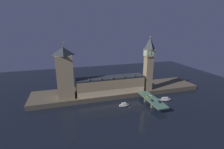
# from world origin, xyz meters

# --- Properties ---
(ground_plane) EXTENTS (400.00, 400.00, 0.00)m
(ground_plane) POSITION_xyz_m (0.00, 0.00, 0.00)
(ground_plane) COLOR black
(embankment) EXTENTS (220.00, 42.00, 5.73)m
(embankment) POSITION_xyz_m (0.00, 39.00, 2.87)
(embankment) COLOR brown
(embankment) RESTS_ON ground_plane
(parliament_hall) EXTENTS (83.87, 17.57, 24.56)m
(parliament_hall) POSITION_xyz_m (-13.24, 29.11, 15.95)
(parliament_hall) COLOR tan
(parliament_hall) RESTS_ON embankment
(clock_tower) EXTENTS (11.42, 11.53, 68.44)m
(clock_tower) POSITION_xyz_m (36.01, 26.13, 41.90)
(clock_tower) COLOR tan
(clock_tower) RESTS_ON embankment
(victoria_tower) EXTENTS (18.32, 18.32, 64.76)m
(victoria_tower) POSITION_xyz_m (-66.84, 30.48, 35.27)
(victoria_tower) COLOR tan
(victoria_tower) RESTS_ON embankment
(bridge) EXTENTS (12.96, 46.00, 6.69)m
(bridge) POSITION_xyz_m (26.07, -5.00, 4.96)
(bridge) COLOR #4C7560
(bridge) RESTS_ON ground_plane
(car_northbound_lead) EXTENTS (2.08, 3.90, 1.47)m
(car_northbound_lead) POSITION_xyz_m (23.22, 0.82, 7.38)
(car_northbound_lead) COLOR yellow
(car_northbound_lead) RESTS_ON bridge
(car_northbound_trail) EXTENTS (2.12, 4.08, 1.35)m
(car_northbound_trail) POSITION_xyz_m (23.22, -9.17, 7.32)
(car_northbound_trail) COLOR black
(car_northbound_trail) RESTS_ON bridge
(car_southbound_lead) EXTENTS (2.05, 3.90, 1.60)m
(car_southbound_lead) POSITION_xyz_m (28.92, -15.21, 7.44)
(car_southbound_lead) COLOR black
(car_southbound_lead) RESTS_ON bridge
(car_southbound_trail) EXTENTS (2.11, 3.96, 1.45)m
(car_southbound_trail) POSITION_xyz_m (28.92, 3.81, 7.37)
(car_southbound_trail) COLOR silver
(car_southbound_trail) RESTS_ON bridge
(pedestrian_near_rail) EXTENTS (0.38, 0.38, 1.79)m
(pedestrian_near_rail) POSITION_xyz_m (20.37, -11.99, 7.64)
(pedestrian_near_rail) COLOR black
(pedestrian_near_rail) RESTS_ON bridge
(pedestrian_mid_walk) EXTENTS (0.38, 0.38, 1.76)m
(pedestrian_mid_walk) POSITION_xyz_m (31.77, -8.65, 7.62)
(pedestrian_mid_walk) COLOR black
(pedestrian_mid_walk) RESTS_ON bridge
(pedestrian_far_rail) EXTENTS (0.38, 0.38, 1.74)m
(pedestrian_far_rail) POSITION_xyz_m (20.37, 4.47, 7.61)
(pedestrian_far_rail) COLOR black
(pedestrian_far_rail) RESTS_ON bridge
(street_lamp_near) EXTENTS (1.34, 0.60, 6.63)m
(street_lamp_near) POSITION_xyz_m (19.97, -19.72, 10.84)
(street_lamp_near) COLOR #2D3333
(street_lamp_near) RESTS_ON bridge
(boat_upstream) EXTENTS (11.58, 4.80, 3.92)m
(boat_upstream) POSITION_xyz_m (-6.42, -0.19, 1.43)
(boat_upstream) COLOR white
(boat_upstream) RESTS_ON ground_plane
(boat_downstream) EXTENTS (16.33, 6.20, 4.23)m
(boat_downstream) POSITION_xyz_m (46.01, -0.82, 1.55)
(boat_downstream) COLOR white
(boat_downstream) RESTS_ON ground_plane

